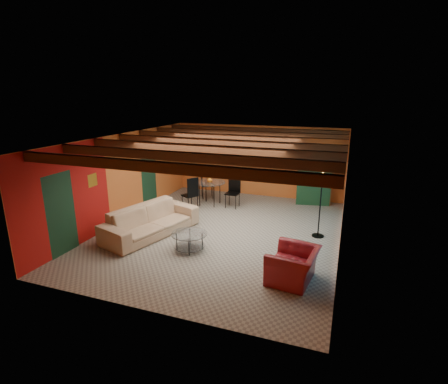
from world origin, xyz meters
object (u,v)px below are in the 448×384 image
at_px(floor_lamp, 321,202).
at_px(dining_table, 210,189).
at_px(armchair, 293,265).
at_px(sofa, 151,221).
at_px(potted_plant, 318,142).
at_px(armoire, 315,177).
at_px(coffee_table, 189,241).
at_px(vase, 210,171).

bearing_deg(floor_lamp, dining_table, 157.50).
bearing_deg(armchair, sofa, -98.36).
bearing_deg(potted_plant, armoire, 0.00).
bearing_deg(floor_lamp, coffee_table, -146.12).
bearing_deg(dining_table, floor_lamp, -22.50).
relative_size(floor_lamp, potted_plant, 4.27).
bearing_deg(vase, armoire, 22.53).
bearing_deg(potted_plant, dining_table, -157.47).
relative_size(coffee_table, floor_lamp, 0.45).
xyz_separation_m(sofa, coffee_table, (1.45, -0.55, -0.18)).
relative_size(dining_table, vase, 12.21).
distance_m(sofa, coffee_table, 1.57).
relative_size(armchair, dining_table, 0.50).
height_order(dining_table, potted_plant, potted_plant).
xyz_separation_m(coffee_table, armoire, (2.56, 5.09, 0.75)).
xyz_separation_m(dining_table, armoire, (3.48, 1.44, 0.41)).
xyz_separation_m(sofa, floor_lamp, (4.46, 1.47, 0.61)).
relative_size(sofa, armoire, 1.44).
bearing_deg(sofa, dining_table, 7.39).
distance_m(dining_table, potted_plant, 4.11).
relative_size(dining_table, floor_lamp, 1.09).
bearing_deg(vase, coffee_table, -75.83).
height_order(armoire, floor_lamp, floor_lamp).
distance_m(dining_table, vase, 0.67).
height_order(coffee_table, floor_lamp, floor_lamp).
relative_size(sofa, coffee_table, 3.11).
distance_m(armoire, floor_lamp, 3.11).
relative_size(armchair, coffee_table, 1.21).
height_order(dining_table, floor_lamp, floor_lamp).
relative_size(floor_lamp, vase, 11.21).
bearing_deg(coffee_table, potted_plant, 63.32).
bearing_deg(armchair, coffee_table, -95.43).
bearing_deg(dining_table, potted_plant, 22.53).
bearing_deg(floor_lamp, armchair, -96.20).
bearing_deg(sofa, potted_plant, -24.33).
xyz_separation_m(sofa, armchair, (4.18, -1.16, -0.05)).
bearing_deg(dining_table, sofa, -99.74).
distance_m(coffee_table, dining_table, 3.78).
height_order(sofa, dining_table, dining_table).
xyz_separation_m(armchair, floor_lamp, (0.29, 2.63, 0.66)).
xyz_separation_m(coffee_table, floor_lamp, (3.01, 2.02, 0.79)).
xyz_separation_m(sofa, vase, (0.53, 3.10, 0.83)).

